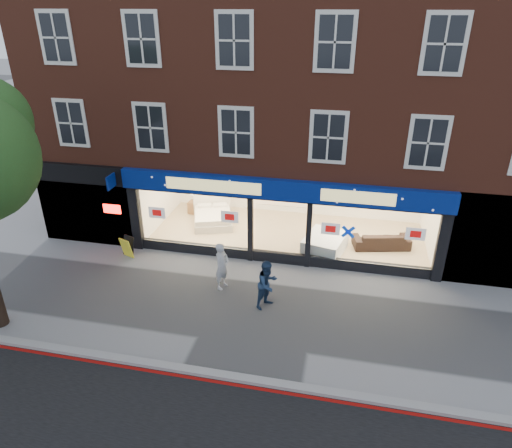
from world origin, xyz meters
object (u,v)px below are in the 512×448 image
(mattress_stack, at_px, (325,244))
(sofa, at_px, (381,240))
(display_bed, at_px, (213,216))
(pedestrian_grey, at_px, (222,266))
(pedestrian_blue, at_px, (268,284))
(a_board, at_px, (128,247))

(mattress_stack, relative_size, sofa, 0.93)
(display_bed, bearing_deg, pedestrian_grey, -88.17)
(pedestrian_grey, relative_size, pedestrian_blue, 1.03)
(pedestrian_grey, distance_m, pedestrian_blue, 1.82)
(a_board, bearing_deg, pedestrian_grey, 4.33)
(sofa, bearing_deg, pedestrian_blue, 38.11)
(sofa, height_order, pedestrian_grey, pedestrian_grey)
(display_bed, bearing_deg, a_board, -144.40)
(pedestrian_blue, bearing_deg, mattress_stack, 10.36)
(sofa, bearing_deg, pedestrian_grey, 22.48)
(mattress_stack, distance_m, pedestrian_blue, 3.96)
(display_bed, bearing_deg, mattress_stack, -36.70)
(display_bed, xyz_separation_m, pedestrian_blue, (3.37, -5.21, 0.39))
(mattress_stack, relative_size, a_board, 2.49)
(sofa, relative_size, pedestrian_grey, 1.30)
(a_board, bearing_deg, display_bed, 75.85)
(display_bed, height_order, mattress_stack, display_bed)
(a_board, relative_size, pedestrian_grey, 0.49)
(display_bed, bearing_deg, sofa, -24.61)
(a_board, relative_size, pedestrian_blue, 0.50)
(mattress_stack, xyz_separation_m, pedestrian_blue, (-1.50, -3.65, 0.36))
(sofa, relative_size, pedestrian_blue, 1.33)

